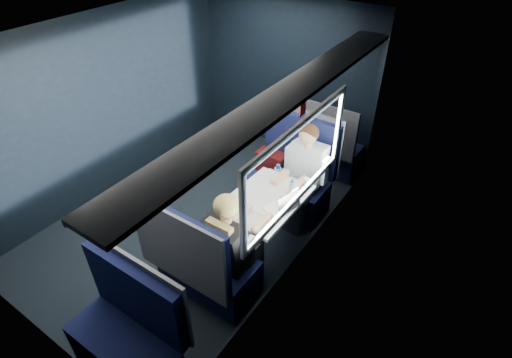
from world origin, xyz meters
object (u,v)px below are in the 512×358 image
Objects in this scene: seat_row_front at (324,146)px; man at (304,171)px; table at (266,205)px; laptop at (284,205)px; seat_row_back at (130,336)px; seat_bay_near at (290,177)px; seat_bay_far at (202,265)px; cup at (307,183)px; bottle_small at (292,188)px; woman at (231,242)px.

man is at bearing -77.17° from seat_row_front.
table is 2.93× the size of laptop.
seat_row_front is at bearing 90.00° from seat_row_back.
man reaches higher than table.
seat_bay_near is at bearing -90.96° from seat_row_front.
seat_bay_near is at bearing 90.51° from seat_bay_far.
table is at bearing -119.31° from cup.
table is at bearing -95.52° from man.
table is 0.79× the size of seat_bay_far.
bottle_small is (0.18, 0.22, 0.16)m from table.
table is 10.43× the size of cup.
laptop is 3.56× the size of cup.
woman is at bearing -98.89° from cup.
cup is at bearing 89.15° from laptop.
seat_bay_near is 1.75m from seat_bay_far.
seat_row_back is at bearing -95.80° from table.
man is at bearing 90.00° from woman.
woman is at bearing -104.49° from laptop.
seat_bay_far is (0.02, -1.75, -0.01)m from seat_bay_near.
table is 0.33m from bottle_small.
bottle_small reaches higher than table.
seat_bay_near is 0.95× the size of woman.
seat_row_front is 3.40× the size of laptop.
woman is (0.27, -1.58, 0.30)m from seat_bay_near.
seat_row_front is 5.83× the size of bottle_small.
seat_bay_near is (-0.20, 0.87, -0.24)m from table.
seat_row_front is 1.17m from man.
seat_bay_far is 0.92m from seat_row_back.
man is (0.25, 2.50, 0.31)m from seat_row_back.
woman reaches higher than bottle_small.
woman is 13.79× the size of cup.
seat_bay_far reaches higher than seat_row_front.
seat_bay_near is at bearing 120.27° from bottle_small.
seat_row_back reaches higher than cup.
seat_row_back is at bearing -100.26° from bottle_small.
woman reaches higher than seat_row_front.
seat_row_back reaches higher than bottle_small.
seat_bay_far reaches higher than bottle_small.
seat_bay_far is at bearing -108.09° from cup.
bottle_small is at bearing -76.97° from seat_row_front.
seat_row_back is at bearing -103.53° from laptop.
woman is 1.16m from cup.
man reaches higher than seat_bay_far.
seat_bay_far is 1.23m from bottle_small.
seat_bay_near is 0.95× the size of man.
bottle_small is 2.07× the size of cup.
cup is at bearing 60.69° from table.
seat_row_back reaches higher than table.
woman is 6.65× the size of bottle_small.
man reaches higher than laptop.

